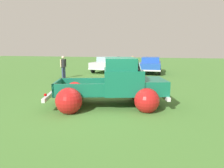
{
  "coord_description": "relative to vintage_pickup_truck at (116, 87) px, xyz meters",
  "views": [
    {
      "loc": [
        2.22,
        -7.81,
        2.33
      ],
      "look_at": [
        0.0,
        0.91,
        0.72
      ],
      "focal_mm": 33.24,
      "sensor_mm": 36.0,
      "label": 1
    }
  ],
  "objects": [
    {
      "name": "ground_plane",
      "position": [
        -0.37,
        -0.11,
        -0.76
      ],
      "size": [
        80.0,
        80.0,
        0.0
      ],
      "primitive_type": "plane",
      "color": "#477A33"
    },
    {
      "name": "show_car_1",
      "position": [
        0.59,
        11.34,
        0.03
      ],
      "size": [
        1.94,
        4.55,
        1.43
      ],
      "rotation": [
        0.0,
        0.0,
        -1.55
      ],
      "color": "black",
      "rests_on": "ground"
    },
    {
      "name": "show_car_0",
      "position": [
        -3.47,
        11.29,
        0.03
      ],
      "size": [
        2.39,
        4.59,
        1.43
      ],
      "rotation": [
        0.0,
        0.0,
        -1.67
      ],
      "color": "black",
      "rests_on": "ground"
    },
    {
      "name": "vintage_pickup_truck",
      "position": [
        0.0,
        0.0,
        0.0
      ],
      "size": [
        4.97,
        3.71,
        1.96
      ],
      "rotation": [
        0.0,
        0.0,
        0.29
      ],
      "color": "black",
      "rests_on": "ground"
    },
    {
      "name": "spectator_1",
      "position": [
        -5.6,
        6.37,
        0.2
      ],
      "size": [
        0.45,
        0.52,
        1.68
      ],
      "rotation": [
        0.0,
        0.0,
        5.83
      ],
      "color": "navy",
      "rests_on": "ground"
    },
    {
      "name": "spectator_0",
      "position": [
        -0.18,
        5.44,
        0.26
      ],
      "size": [
        0.48,
        0.48,
        1.77
      ],
      "rotation": [
        0.0,
        0.0,
        5.5
      ],
      "color": "black",
      "rests_on": "ground"
    }
  ]
}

